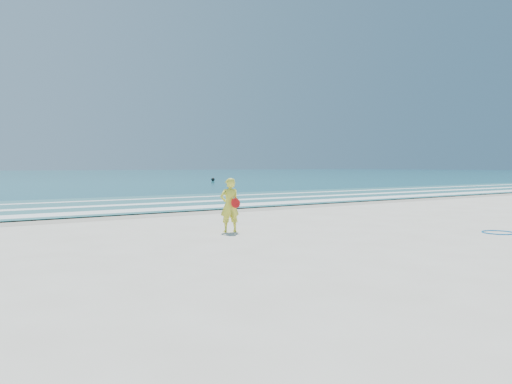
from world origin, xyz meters
TOP-DOWN VIEW (x-y plane):
  - ground at (0.00, 0.00)m, footprint 400.00×400.00m
  - wet_sand at (0.00, 9.00)m, footprint 400.00×2.40m
  - shallow at (0.00, 14.00)m, footprint 400.00×10.00m
  - foam_near at (0.00, 10.30)m, footprint 400.00×1.40m
  - foam_mid at (0.00, 13.20)m, footprint 400.00×0.90m
  - foam_far at (0.00, 16.50)m, footprint 400.00×0.60m
  - hoop at (4.27, -1.08)m, footprint 1.03×1.03m
  - buoy at (19.57, 41.32)m, footprint 0.41×0.41m
  - woman at (-1.53, 3.12)m, footprint 0.60×0.46m

SIDE VIEW (x-z plane):
  - ground at x=0.00m, z-range 0.00..0.00m
  - wet_sand at x=0.00m, z-range 0.00..0.00m
  - hoop at x=4.27m, z-range 0.00..0.03m
  - shallow at x=0.00m, z-range 0.04..0.05m
  - foam_near at x=0.00m, z-range 0.05..0.06m
  - foam_mid at x=0.00m, z-range 0.05..0.06m
  - foam_far at x=0.00m, z-range 0.05..0.06m
  - buoy at x=19.57m, z-range 0.04..0.45m
  - woman at x=-1.53m, z-range 0.00..1.46m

